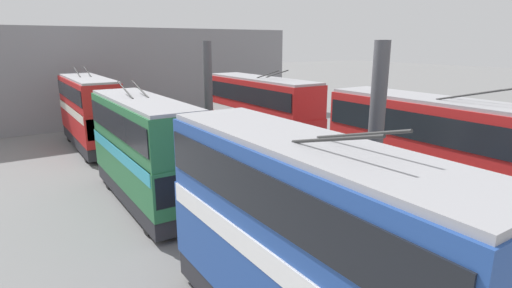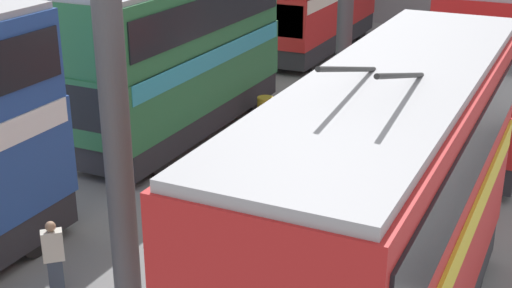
# 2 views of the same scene
# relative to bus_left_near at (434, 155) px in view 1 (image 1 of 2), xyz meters

# --- Properties ---
(depot_back_wall) EXTENTS (0.50, 36.00, 8.77)m
(depot_back_wall) POSITION_rel_bus_left_near_xyz_m (28.43, 4.53, 1.35)
(depot_back_wall) COLOR gray
(depot_back_wall) RESTS_ON ground_plane
(support_column_near) EXTENTS (0.89, 0.89, 7.55)m
(support_column_near) POSITION_rel_bus_left_near_xyz_m (-0.75, 4.53, 0.62)
(support_column_near) COLOR #4C4C51
(support_column_near) RESTS_ON ground_plane
(support_column_far) EXTENTS (0.89, 0.89, 7.55)m
(support_column_far) POSITION_rel_bus_left_near_xyz_m (11.10, 4.53, 0.62)
(support_column_far) COLOR #4C4C51
(support_column_far) RESTS_ON ground_plane
(bus_left_near) EXTENTS (9.67, 2.54, 5.96)m
(bus_left_near) POSITION_rel_bus_left_near_xyz_m (0.00, 0.00, 0.00)
(bus_left_near) COLOR black
(bus_left_near) RESTS_ON ground_plane
(bus_left_far) EXTENTS (10.05, 2.54, 5.88)m
(bus_left_far) POSITION_rel_bus_left_near_xyz_m (12.60, 0.00, -0.05)
(bus_left_far) COLOR black
(bus_left_far) RESTS_ON ground_plane
(bus_right_near) EXTENTS (9.22, 2.54, 6.06)m
(bus_right_near) POSITION_rel_bus_left_near_xyz_m (-2.63, 9.07, 0.06)
(bus_right_near) COLOR black
(bus_right_near) RESTS_ON ground_plane
(bus_right_mid) EXTENTS (9.25, 2.54, 5.65)m
(bus_right_mid) POSITION_rel_bus_left_near_xyz_m (8.77, 9.07, -0.19)
(bus_right_mid) COLOR black
(bus_right_mid) RESTS_ON ground_plane
(bus_right_far) EXTENTS (9.52, 2.54, 5.74)m
(bus_right_far) POSITION_rel_bus_left_near_xyz_m (20.84, 9.07, -0.12)
(bus_right_far) COLOR black
(bus_right_far) RESTS_ON ground_plane
(person_aisle_midway) EXTENTS (0.47, 0.46, 1.64)m
(person_aisle_midway) POSITION_rel_bus_left_near_xyz_m (2.50, 5.03, -2.17)
(person_aisle_midway) COLOR #2D2D33
(person_aisle_midway) RESTS_ON ground_plane
(person_by_right_row) EXTENTS (0.46, 0.47, 1.60)m
(person_by_right_row) POSITION_rel_bus_left_near_xyz_m (-0.38, 6.59, -2.19)
(person_by_right_row) COLOR #384251
(person_by_right_row) RESTS_ON ground_plane
(oil_drum) EXTENTS (0.58, 0.58, 0.84)m
(oil_drum) POSITION_rel_bus_left_near_xyz_m (10.93, 7.16, -2.62)
(oil_drum) COLOR #B28E23
(oil_drum) RESTS_ON ground_plane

